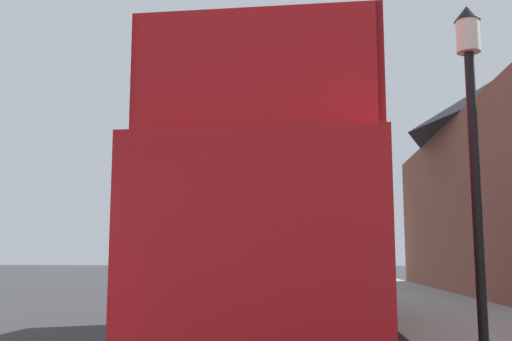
% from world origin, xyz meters
% --- Properties ---
extents(ground_plane, '(144.00, 144.00, 0.00)m').
position_xyz_m(ground_plane, '(0.00, 21.00, 0.00)').
color(ground_plane, '#333335').
extents(sidewalk, '(3.93, 108.00, 0.14)m').
position_xyz_m(sidewalk, '(7.78, 18.00, 0.07)').
color(sidewalk, '#999993').
rests_on(sidewalk, ground_plane).
extents(tour_bus, '(3.01, 10.62, 3.99)m').
position_xyz_m(tour_bus, '(3.86, 7.11, 1.77)').
color(tour_bus, red).
rests_on(tour_bus, ground_plane).
extents(parked_car_ahead_of_bus, '(1.92, 4.10, 1.44)m').
position_xyz_m(parked_car_ahead_of_bus, '(4.71, 14.39, 0.68)').
color(parked_car_ahead_of_bus, navy).
rests_on(parked_car_ahead_of_bus, ground_plane).
extents(lamp_post_nearest, '(0.35, 0.35, 4.86)m').
position_xyz_m(lamp_post_nearest, '(6.36, 4.67, 3.48)').
color(lamp_post_nearest, black).
rests_on(lamp_post_nearest, sidewalk).
extents(lamp_post_second, '(0.35, 0.35, 5.22)m').
position_xyz_m(lamp_post_second, '(6.29, 13.93, 3.70)').
color(lamp_post_second, black).
rests_on(lamp_post_second, sidewalk).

